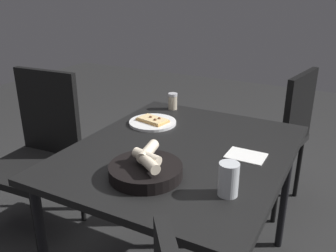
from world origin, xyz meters
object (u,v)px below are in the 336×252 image
at_px(pizza_plate, 153,122).
at_px(chair_spare, 278,131).
at_px(beer_glass, 228,181).
at_px(dining_table, 181,161).
at_px(bread_basket, 146,169).
at_px(pepper_shaker, 173,102).
at_px(chair_near, 39,145).

bearing_deg(pizza_plate, chair_spare, 53.68).
bearing_deg(chair_spare, beer_glass, -86.96).
height_order(dining_table, bread_basket, bread_basket).
distance_m(pizza_plate, bread_basket, 0.55).
relative_size(beer_glass, chair_spare, 0.13).
distance_m(dining_table, pizza_plate, 0.34).
xyz_separation_m(beer_glass, chair_spare, (-0.06, 1.15, -0.24)).
bearing_deg(pepper_shaker, dining_table, -58.60).
xyz_separation_m(pizza_plate, beer_glass, (0.57, -0.46, 0.04)).
bearing_deg(pepper_shaker, beer_glass, -50.82).
bearing_deg(dining_table, pizza_plate, 142.27).
bearing_deg(chair_near, dining_table, -1.81).
xyz_separation_m(dining_table, bread_basket, (-0.01, -0.28, 0.09)).
relative_size(dining_table, chair_near, 1.14).
bearing_deg(dining_table, pepper_shaker, 121.40).
bearing_deg(beer_glass, dining_table, 139.82).
relative_size(pizza_plate, beer_glass, 2.03).
distance_m(beer_glass, chair_spare, 1.18).
xyz_separation_m(pepper_shaker, chair_near, (-0.65, -0.43, -0.24)).
relative_size(dining_table, bread_basket, 3.90).
bearing_deg(chair_spare, chair_near, -143.50).
distance_m(bread_basket, chair_near, 1.00).
xyz_separation_m(pizza_plate, bread_basket, (0.26, -0.49, 0.02)).
height_order(pepper_shaker, chair_near, chair_near).
relative_size(chair_near, chair_spare, 1.03).
height_order(dining_table, beer_glass, beer_glass).
bearing_deg(chair_spare, bread_basket, -101.94).
relative_size(pizza_plate, bread_basket, 0.88).
xyz_separation_m(chair_near, chair_spare, (1.17, 0.87, 0.00)).
distance_m(pizza_plate, pepper_shaker, 0.26).
xyz_separation_m(dining_table, chair_spare, (0.24, 0.90, -0.13)).
bearing_deg(pizza_plate, beer_glass, -39.06).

